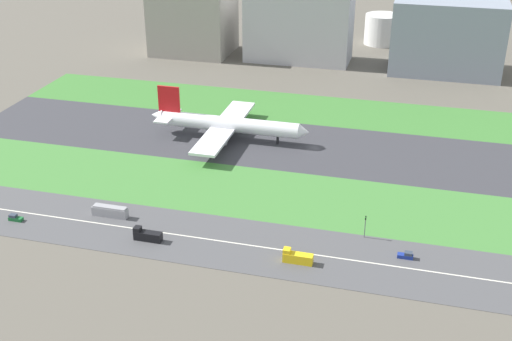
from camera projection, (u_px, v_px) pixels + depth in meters
ground_plane at (315, 148)px, 251.85m from camera, size 800.00×800.00×0.00m
runway at (315, 148)px, 251.83m from camera, size 280.00×46.00×0.10m
grass_median_north at (331, 111)px, 287.37m from camera, size 280.00×36.00×0.10m
grass_median_south at (292, 197)px, 216.29m from camera, size 280.00×36.00×0.10m
highway at (269, 248)px, 188.56m from camera, size 280.00×28.00×0.10m
highway_centerline at (269, 248)px, 188.53m from camera, size 266.00×0.50×0.01m
airliner at (225, 124)px, 257.38m from camera, size 65.00×56.00×19.70m
car_3 at (15, 218)px, 202.29m from camera, size 4.40×1.80×2.00m
truck_1 at (297, 257)px, 181.40m from camera, size 8.40×2.50×4.00m
car_1 at (406, 255)px, 183.65m from camera, size 4.40×1.80×2.00m
truck_2 at (147, 235)px, 191.77m from camera, size 8.40×2.50×4.00m
bus_0 at (110, 211)px, 204.25m from camera, size 11.60×2.50×3.50m
traffic_light at (365, 225)px, 191.99m from camera, size 0.36×0.50×7.20m
terminal_building at (193, 22)px, 363.79m from camera, size 42.58×35.06×34.37m
hangar_building at (299, 17)px, 347.23m from camera, size 55.87×25.86×46.59m
office_tower at (447, 36)px, 331.62m from camera, size 54.80×36.10×36.99m
fuel_tank_west at (382, 29)px, 383.26m from camera, size 20.67×20.67×17.23m
fuel_tank_centre at (435, 36)px, 377.21m from camera, size 19.54×19.54×13.15m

